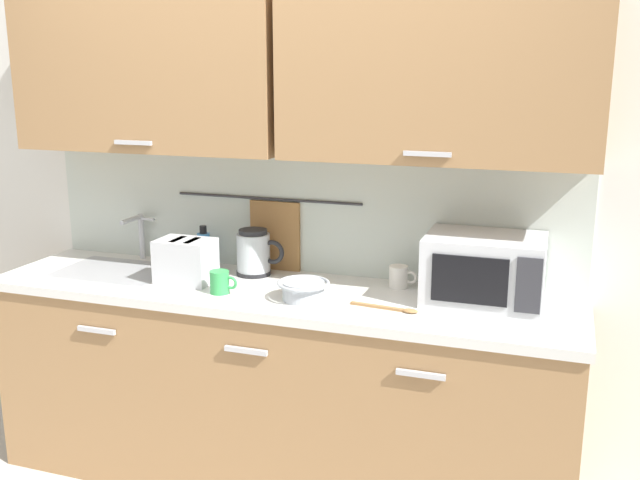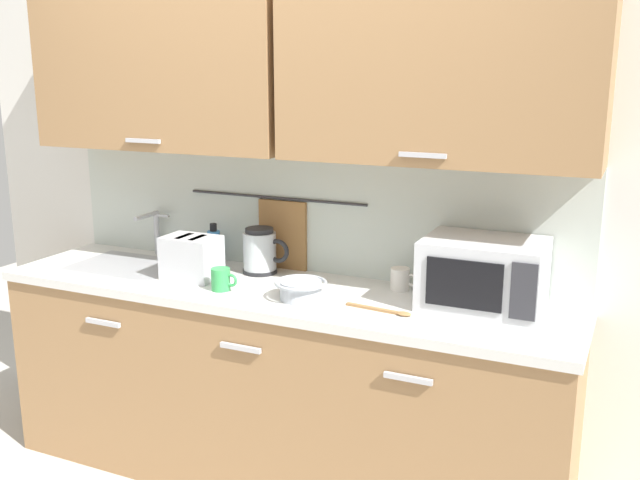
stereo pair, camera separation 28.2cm
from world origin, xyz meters
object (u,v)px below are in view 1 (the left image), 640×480
object	(u,v)px
dish_soap_bottle	(204,249)
mug_near_sink	(220,282)
mug_by_kettle	(399,277)
microwave	(484,269)
electric_kettle	(254,253)
mixing_bowl	(303,289)
wooden_spoon	(392,309)
toaster	(186,261)

from	to	relation	value
dish_soap_bottle	mug_near_sink	size ratio (longest dim) A/B	1.63
mug_near_sink	mug_by_kettle	world-z (taller)	same
microwave	mug_by_kettle	world-z (taller)	microwave
electric_kettle	mixing_bowl	distance (m)	0.43
mixing_bowl	wooden_spoon	xyz separation A→B (m)	(0.37, -0.01, -0.04)
electric_kettle	wooden_spoon	xyz separation A→B (m)	(0.70, -0.28, -0.10)
mug_near_sink	toaster	distance (m)	0.24
dish_soap_bottle	toaster	distance (m)	0.25
mixing_bowl	mug_by_kettle	size ratio (longest dim) A/B	1.78
mixing_bowl	wooden_spoon	bearing A→B (deg)	-1.37
microwave	mug_by_kettle	xyz separation A→B (m)	(-0.36, 0.08, -0.09)
electric_kettle	mug_near_sink	distance (m)	0.31
mug_by_kettle	wooden_spoon	world-z (taller)	mug_by_kettle
toaster	mug_by_kettle	xyz separation A→B (m)	(0.90, 0.22, -0.05)
mug_by_kettle	toaster	bearing A→B (deg)	-166.29
dish_soap_bottle	wooden_spoon	size ratio (longest dim) A/B	0.71
electric_kettle	wooden_spoon	world-z (taller)	electric_kettle
mug_near_sink	wooden_spoon	size ratio (longest dim) A/B	0.43
electric_kettle	wooden_spoon	distance (m)	0.76
toaster	mug_by_kettle	bearing A→B (deg)	13.71
mixing_bowl	toaster	distance (m)	0.57
mug_by_kettle	dish_soap_bottle	bearing A→B (deg)	178.23
toaster	wooden_spoon	distance (m)	0.94
microwave	mug_by_kettle	size ratio (longest dim) A/B	3.83
electric_kettle	dish_soap_bottle	world-z (taller)	electric_kettle
toaster	microwave	bearing A→B (deg)	6.51
microwave	wooden_spoon	xyz separation A→B (m)	(-0.32, -0.22, -0.13)
electric_kettle	toaster	bearing A→B (deg)	-139.04
dish_soap_bottle	electric_kettle	bearing A→B (deg)	-9.02
electric_kettle	mug_by_kettle	distance (m)	0.66
electric_kettle	wooden_spoon	size ratio (longest dim) A/B	0.82
electric_kettle	mug_by_kettle	size ratio (longest dim) A/B	1.89
wooden_spoon	toaster	bearing A→B (deg)	175.50
toaster	mug_by_kettle	world-z (taller)	toaster
microwave	mug_near_sink	size ratio (longest dim) A/B	3.83
microwave	wooden_spoon	world-z (taller)	microwave
toaster	dish_soap_bottle	bearing A→B (deg)	99.91
microwave	mug_near_sink	xyz separation A→B (m)	(-1.04, -0.24, -0.09)
electric_kettle	mug_near_sink	world-z (taller)	electric_kettle
mixing_bowl	mug_by_kettle	distance (m)	0.43
dish_soap_bottle	toaster	bearing A→B (deg)	-80.09
microwave	electric_kettle	xyz separation A→B (m)	(-1.02, 0.06, -0.03)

